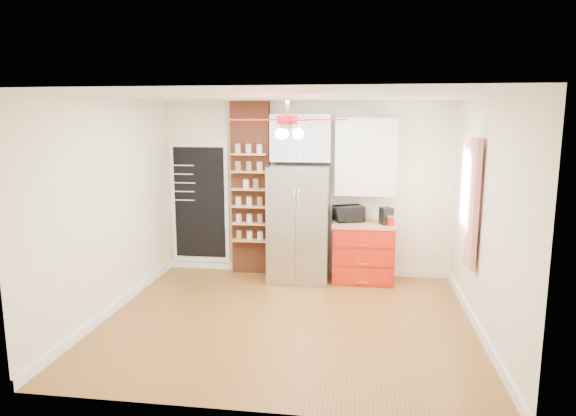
# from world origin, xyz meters

# --- Properties ---
(floor) EXTENTS (4.50, 4.50, 0.00)m
(floor) POSITION_xyz_m (0.00, 0.00, 0.00)
(floor) COLOR brown
(floor) RESTS_ON ground
(ceiling) EXTENTS (4.50, 4.50, 0.00)m
(ceiling) POSITION_xyz_m (0.00, 0.00, 2.70)
(ceiling) COLOR white
(ceiling) RESTS_ON wall_back
(wall_back) EXTENTS (4.50, 0.02, 2.70)m
(wall_back) POSITION_xyz_m (0.00, 2.00, 1.35)
(wall_back) COLOR beige
(wall_back) RESTS_ON floor
(wall_front) EXTENTS (4.50, 0.02, 2.70)m
(wall_front) POSITION_xyz_m (0.00, -2.00, 1.35)
(wall_front) COLOR beige
(wall_front) RESTS_ON floor
(wall_left) EXTENTS (0.02, 4.00, 2.70)m
(wall_left) POSITION_xyz_m (-2.25, 0.00, 1.35)
(wall_left) COLOR beige
(wall_left) RESTS_ON floor
(wall_right) EXTENTS (0.02, 4.00, 2.70)m
(wall_right) POSITION_xyz_m (2.25, 0.00, 1.35)
(wall_right) COLOR beige
(wall_right) RESTS_ON floor
(chalkboard) EXTENTS (0.95, 0.05, 1.95)m
(chalkboard) POSITION_xyz_m (-1.70, 1.96, 1.10)
(chalkboard) COLOR white
(chalkboard) RESTS_ON wall_back
(brick_pillar) EXTENTS (0.60, 0.16, 2.70)m
(brick_pillar) POSITION_xyz_m (-0.85, 1.92, 1.35)
(brick_pillar) COLOR brown
(brick_pillar) RESTS_ON floor
(fridge) EXTENTS (0.90, 0.70, 1.75)m
(fridge) POSITION_xyz_m (-0.05, 1.63, 0.88)
(fridge) COLOR #AEAEB3
(fridge) RESTS_ON floor
(upper_glass_cabinet) EXTENTS (0.90, 0.35, 0.70)m
(upper_glass_cabinet) POSITION_xyz_m (-0.05, 1.82, 2.15)
(upper_glass_cabinet) COLOR white
(upper_glass_cabinet) RESTS_ON wall_back
(red_cabinet) EXTENTS (0.94, 0.64, 0.90)m
(red_cabinet) POSITION_xyz_m (0.92, 1.68, 0.45)
(red_cabinet) COLOR red
(red_cabinet) RESTS_ON floor
(upper_shelf_unit) EXTENTS (0.90, 0.30, 1.15)m
(upper_shelf_unit) POSITION_xyz_m (0.92, 1.85, 1.88)
(upper_shelf_unit) COLOR white
(upper_shelf_unit) RESTS_ON wall_back
(window) EXTENTS (0.04, 0.75, 1.05)m
(window) POSITION_xyz_m (2.23, 0.90, 1.55)
(window) COLOR white
(window) RESTS_ON wall_right
(curtain) EXTENTS (0.06, 0.40, 1.55)m
(curtain) POSITION_xyz_m (2.18, 0.35, 1.45)
(curtain) COLOR red
(curtain) RESTS_ON wall_right
(ceiling_fan) EXTENTS (1.40, 1.40, 0.44)m
(ceiling_fan) POSITION_xyz_m (0.00, 0.00, 2.42)
(ceiling_fan) COLOR silver
(ceiling_fan) RESTS_ON ceiling
(toaster_oven) EXTENTS (0.50, 0.43, 0.24)m
(toaster_oven) POSITION_xyz_m (0.69, 1.77, 1.02)
(toaster_oven) COLOR black
(toaster_oven) RESTS_ON red_cabinet
(coffee_maker) EXTENTS (0.22, 0.23, 0.25)m
(coffee_maker) POSITION_xyz_m (1.24, 1.63, 1.02)
(coffee_maker) COLOR black
(coffee_maker) RESTS_ON red_cabinet
(canister_left) EXTENTS (0.11, 0.11, 0.13)m
(canister_left) POSITION_xyz_m (1.29, 1.55, 0.97)
(canister_left) COLOR #B90E0A
(canister_left) RESTS_ON red_cabinet
(canister_right) EXTENTS (0.12, 0.12, 0.15)m
(canister_right) POSITION_xyz_m (1.25, 1.75, 0.97)
(canister_right) COLOR #B31E09
(canister_right) RESTS_ON red_cabinet
(pantry_jar_oats) EXTENTS (0.12, 0.12, 0.13)m
(pantry_jar_oats) POSITION_xyz_m (-0.89, 1.75, 1.44)
(pantry_jar_oats) COLOR beige
(pantry_jar_oats) RESTS_ON brick_pillar
(pantry_jar_beans) EXTENTS (0.12, 0.12, 0.14)m
(pantry_jar_beans) POSITION_xyz_m (-0.75, 1.80, 1.44)
(pantry_jar_beans) COLOR brown
(pantry_jar_beans) RESTS_ON brick_pillar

